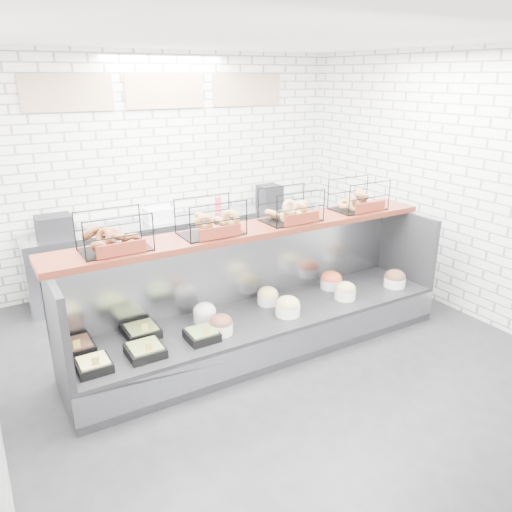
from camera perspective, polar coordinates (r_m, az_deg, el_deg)
ground at (r=5.12m, az=2.65°, el=-11.80°), size 5.50×5.50×0.00m
room_shell at (r=4.91m, az=-0.90°, el=12.54°), size 5.02×5.51×3.01m
display_case at (r=5.20m, az=0.53°, el=-7.08°), size 4.00×0.90×1.20m
bagel_shelf at (r=4.97m, az=-0.38°, el=4.54°), size 4.10×0.50×0.40m
prep_counter at (r=6.88m, az=-8.45°, el=0.88°), size 4.00×0.60×1.20m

